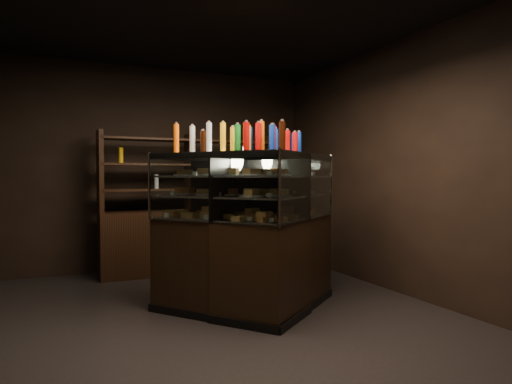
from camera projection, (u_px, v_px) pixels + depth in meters
ground at (192, 316)px, 4.54m from camera, size 5.00×5.00×0.00m
room_shell at (191, 120)px, 4.47m from camera, size 5.02×5.02×3.01m
display_case at (253, 258)px, 4.71m from camera, size 2.08×1.64×1.63m
food_display at (253, 191)px, 4.68m from camera, size 1.59×1.16×0.49m
bottles_top at (253, 140)px, 4.66m from camera, size 1.41×1.02×0.30m
potted_conifer at (247, 266)px, 5.07m from camera, size 0.32×0.32×0.67m
back_shelving at (190, 230)px, 6.61m from camera, size 2.54×0.47×2.00m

